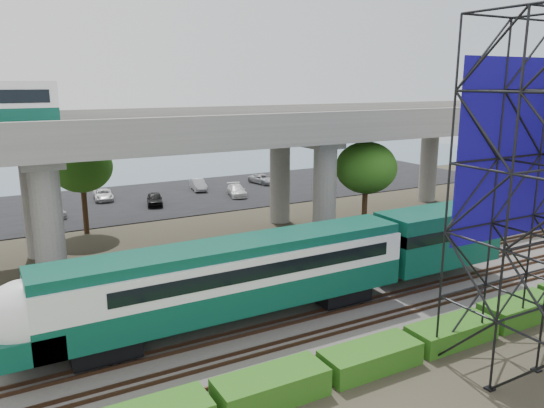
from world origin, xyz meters
TOP-DOWN VIEW (x-y plane):
  - ground at (0.00, 0.00)m, footprint 140.00×140.00m
  - ballast_bed at (0.00, 2.00)m, footprint 90.00×12.00m
  - service_road at (0.00, 10.50)m, footprint 90.00×5.00m
  - parking_lot at (0.00, 34.00)m, footprint 90.00×18.00m
  - harbor_water at (0.00, 56.00)m, footprint 140.00×40.00m
  - rail_tracks at (0.00, 2.00)m, footprint 90.00×9.52m
  - commuter_train at (-0.52, 2.00)m, footprint 29.30×3.06m
  - overpass at (-1.06, 16.00)m, footprint 80.00×12.00m
  - hedge_strip at (1.01, -4.30)m, footprint 34.60×1.80m
  - trees at (-4.67, 16.17)m, footprint 40.94×16.94m
  - suv at (-2.93, 11.40)m, footprint 5.33×2.80m
  - parked_cars at (0.32, 33.44)m, footprint 37.93×9.41m

SIDE VIEW (x-z plane):
  - ground at x=0.00m, z-range 0.00..0.00m
  - harbor_water at x=0.00m, z-range 0.00..0.03m
  - service_road at x=0.00m, z-range 0.00..0.08m
  - parking_lot at x=0.00m, z-range 0.00..0.08m
  - ballast_bed at x=0.00m, z-range 0.00..0.20m
  - rail_tracks at x=0.00m, z-range 0.20..0.36m
  - hedge_strip at x=1.01m, z-range -0.04..1.16m
  - parked_cars at x=0.32m, z-range 0.04..1.33m
  - suv at x=-2.93m, z-range 0.08..1.51m
  - commuter_train at x=-0.52m, z-range 0.73..5.03m
  - trees at x=-4.67m, z-range 1.73..9.42m
  - overpass at x=-1.06m, z-range 2.01..14.41m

